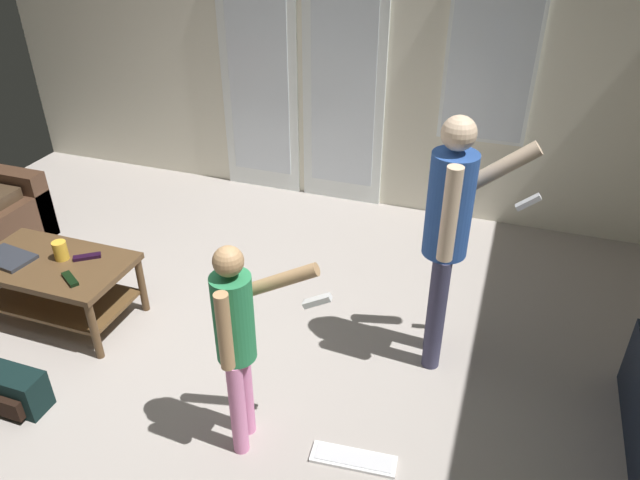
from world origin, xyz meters
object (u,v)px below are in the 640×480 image
(laptop_closed, at_px, (8,258))
(dvd_remote_slim, at_px, (87,257))
(loose_keyboard, at_px, (353,459))
(person_adult, at_px, (450,226))
(cup_near_edge, at_px, (60,251))
(coffee_table, at_px, (56,277))
(person_child, at_px, (238,334))
(tv_remote_black, at_px, (70,279))
(backpack, at_px, (15,391))

(laptop_closed, height_order, dvd_remote_slim, laptop_closed)
(loose_keyboard, bearing_deg, dvd_remote_slim, 163.40)
(person_adult, height_order, laptop_closed, person_adult)
(cup_near_edge, bearing_deg, coffee_table, -130.87)
(person_child, bearing_deg, dvd_remote_slim, 155.43)
(cup_near_edge, relative_size, dvd_remote_slim, 0.74)
(loose_keyboard, height_order, tv_remote_black, tv_remote_black)
(tv_remote_black, distance_m, dvd_remote_slim, 0.25)
(coffee_table, xyz_separation_m, dvd_remote_slim, (0.19, 0.11, 0.13))
(coffee_table, relative_size, backpack, 2.83)
(dvd_remote_slim, bearing_deg, coffee_table, 173.57)
(loose_keyboard, bearing_deg, laptop_closed, 170.50)
(tv_remote_black, bearing_deg, coffee_table, -175.37)
(cup_near_edge, bearing_deg, laptop_closed, -159.56)
(backpack, height_order, laptop_closed, laptop_closed)
(person_adult, height_order, backpack, person_adult)
(person_adult, bearing_deg, person_child, -130.01)
(backpack, relative_size, laptop_closed, 1.07)
(backpack, relative_size, loose_keyboard, 0.78)
(person_adult, distance_m, cup_near_edge, 2.43)
(backpack, bearing_deg, dvd_remote_slim, 96.19)
(coffee_table, bearing_deg, loose_keyboard, -12.48)
(loose_keyboard, relative_size, dvd_remote_slim, 2.65)
(person_child, height_order, backpack, person_child)
(person_child, bearing_deg, coffee_table, 161.54)
(person_child, bearing_deg, cup_near_edge, 159.35)
(cup_near_edge, bearing_deg, person_adult, 9.28)
(person_child, xyz_separation_m, dvd_remote_slim, (-1.40, 0.64, -0.26))
(laptop_closed, height_order, cup_near_edge, cup_near_edge)
(coffee_table, xyz_separation_m, cup_near_edge, (0.04, 0.05, 0.19))
(laptop_closed, relative_size, dvd_remote_slim, 1.93)
(person_adult, relative_size, person_child, 1.29)
(backpack, height_order, loose_keyboard, backpack)
(loose_keyboard, bearing_deg, cup_near_edge, 165.94)
(dvd_remote_slim, bearing_deg, backpack, -120.06)
(loose_keyboard, relative_size, tv_remote_black, 2.65)
(person_child, bearing_deg, laptop_closed, 166.15)
(coffee_table, relative_size, cup_near_edge, 7.88)
(tv_remote_black, bearing_deg, laptop_closed, -154.46)
(coffee_table, relative_size, tv_remote_black, 5.83)
(backpack, height_order, dvd_remote_slim, dvd_remote_slim)
(backpack, xyz_separation_m, loose_keyboard, (1.88, 0.26, -0.11))
(loose_keyboard, xyz_separation_m, cup_near_edge, (-2.12, 0.53, 0.50))
(person_child, relative_size, tv_remote_black, 7.05)
(laptop_closed, xyz_separation_m, dvd_remote_slim, (0.47, 0.18, -0.00))
(coffee_table, bearing_deg, person_child, -18.46)
(backpack, height_order, cup_near_edge, cup_near_edge)
(person_adult, relative_size, dvd_remote_slim, 9.13)
(loose_keyboard, bearing_deg, person_adult, 75.02)
(coffee_table, distance_m, tv_remote_black, 0.31)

